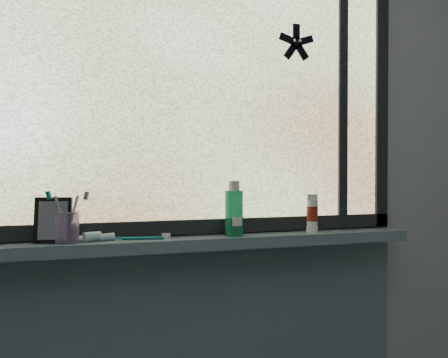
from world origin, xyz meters
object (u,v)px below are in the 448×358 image
Objects in this scene: toothbrush_cup at (67,228)px; vanity_mirror at (53,220)px; mouthwash_bottle at (234,208)px; cream_tube at (312,212)px.

vanity_mirror is at bearing 161.07° from toothbrush_cup.
mouthwash_bottle reaches higher than vanity_mirror.
vanity_mirror is 0.91× the size of mouthwash_bottle.
toothbrush_cup is 0.55m from mouthwash_bottle.
mouthwash_bottle is at bearing -179.06° from cream_tube.
toothbrush_cup is 0.97× the size of cream_tube.
toothbrush_cup is 0.62× the size of mouthwash_bottle.
cream_tube is (0.90, -0.01, 0.00)m from vanity_mirror.
mouthwash_bottle is (0.59, -0.02, 0.02)m from vanity_mirror.
vanity_mirror reaches higher than toothbrush_cup.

